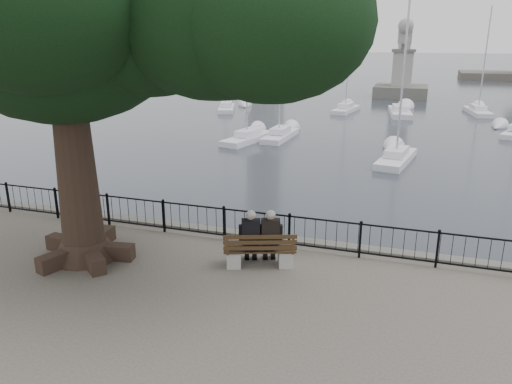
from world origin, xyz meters
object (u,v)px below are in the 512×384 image
at_px(bench, 260,254).
at_px(person_left, 251,239).
at_px(lion_monument, 402,78).
at_px(tree, 95,3).
at_px(person_right, 270,239).

distance_m(bench, person_left, 0.46).
relative_size(bench, lion_monument, 0.23).
distance_m(bench, tree, 7.35).
distance_m(person_right, tree, 7.18).
bearing_deg(person_right, tree, -166.20).
relative_size(person_left, lion_monument, 0.18).
bearing_deg(lion_monument, bench, -91.69).
bearing_deg(person_left, person_right, 19.58).
height_order(tree, lion_monument, tree).
bearing_deg(person_left, bench, -5.46).
xyz_separation_m(person_right, lion_monument, (1.22, 48.63, 0.44)).
xyz_separation_m(tree, lion_monument, (5.26, 49.62, -5.42)).
xyz_separation_m(person_left, tree, (-3.56, -0.82, 5.85)).
distance_m(tree, lion_monument, 50.19).
height_order(person_left, person_right, same).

